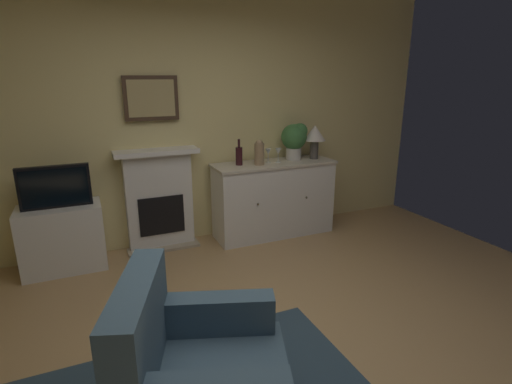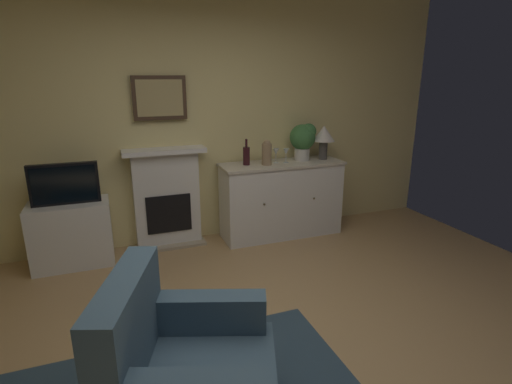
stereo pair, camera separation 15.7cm
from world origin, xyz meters
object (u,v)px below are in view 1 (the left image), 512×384
(table_lamp, at_px, (315,135))
(armchair, at_px, (197,377))
(wine_glass_left, at_px, (268,152))
(sideboard_cabinet, at_px, (274,199))
(wine_glass_center, at_px, (278,152))
(potted_plant_small, at_px, (295,138))
(vase_decorative, at_px, (259,152))
(fireplace_unit, at_px, (159,199))
(tv_set, at_px, (55,187))
(framed_picture, at_px, (151,98))
(tv_cabinet, at_px, (63,238))
(wine_bottle, at_px, (239,156))

(table_lamp, distance_m, armchair, 3.28)
(wine_glass_left, bearing_deg, sideboard_cabinet, -11.62)
(wine_glass_center, bearing_deg, potted_plant_small, 14.93)
(vase_decorative, bearing_deg, fireplace_unit, 168.22)
(sideboard_cabinet, height_order, tv_set, tv_set)
(table_lamp, height_order, vase_decorative, table_lamp)
(wine_glass_left, xyz_separation_m, potted_plant_small, (0.36, 0.03, 0.13))
(fireplace_unit, distance_m, tv_set, 1.04)
(table_lamp, relative_size, tv_set, 0.65)
(table_lamp, xyz_separation_m, wine_glass_left, (-0.60, 0.01, -0.16))
(framed_picture, height_order, tv_cabinet, framed_picture)
(tv_set, bearing_deg, potted_plant_small, 1.20)
(fireplace_unit, xyz_separation_m, table_lamp, (1.83, -0.18, 0.61))
(framed_picture, bearing_deg, potted_plant_small, -6.36)
(wine_glass_left, height_order, vase_decorative, vase_decorative)
(framed_picture, xyz_separation_m, armchair, (-0.30, -2.59, -1.24))
(armchair, bearing_deg, tv_cabinet, 105.81)
(tv_set, distance_m, armchair, 2.50)
(tv_cabinet, bearing_deg, vase_decorative, -1.80)
(vase_decorative, relative_size, armchair, 0.28)
(sideboard_cabinet, xyz_separation_m, wine_glass_center, (0.04, -0.02, 0.56))
(wine_glass_left, bearing_deg, fireplace_unit, 172.46)
(sideboard_cabinet, height_order, tv_cabinet, sideboard_cabinet)
(table_lamp, bearing_deg, armchair, -131.94)
(vase_decorative, bearing_deg, wine_glass_center, 6.58)
(potted_plant_small, bearing_deg, sideboard_cabinet, -171.09)
(table_lamp, height_order, armchair, table_lamp)
(wine_glass_left, bearing_deg, framed_picture, 170.40)
(tv_cabinet, relative_size, tv_set, 1.21)
(wine_bottle, xyz_separation_m, wine_glass_center, (0.46, -0.05, 0.01))
(fireplace_unit, height_order, potted_plant_small, potted_plant_small)
(vase_decorative, bearing_deg, armchair, -120.90)
(wine_glass_left, relative_size, tv_cabinet, 0.22)
(framed_picture, bearing_deg, wine_glass_left, -9.60)
(sideboard_cabinet, xyz_separation_m, table_lamp, (0.53, 0.00, 0.72))
(table_lamp, bearing_deg, potted_plant_small, 169.42)
(wine_glass_center, relative_size, tv_set, 0.27)
(armchair, bearing_deg, framed_picture, 83.42)
(framed_picture, height_order, wine_glass_left, framed_picture)
(table_lamp, distance_m, tv_cabinet, 2.93)
(framed_picture, relative_size, potted_plant_small, 1.28)
(wine_bottle, bearing_deg, armchair, -116.13)
(wine_bottle, distance_m, wine_glass_left, 0.35)
(table_lamp, xyz_separation_m, wine_glass_center, (-0.49, -0.02, -0.16))
(vase_decorative, bearing_deg, table_lamp, 3.86)
(framed_picture, height_order, table_lamp, framed_picture)
(tv_cabinet, distance_m, tv_set, 0.52)
(wine_glass_left, distance_m, vase_decorative, 0.16)
(fireplace_unit, relative_size, vase_decorative, 3.91)
(fireplace_unit, bearing_deg, wine_glass_left, -7.54)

